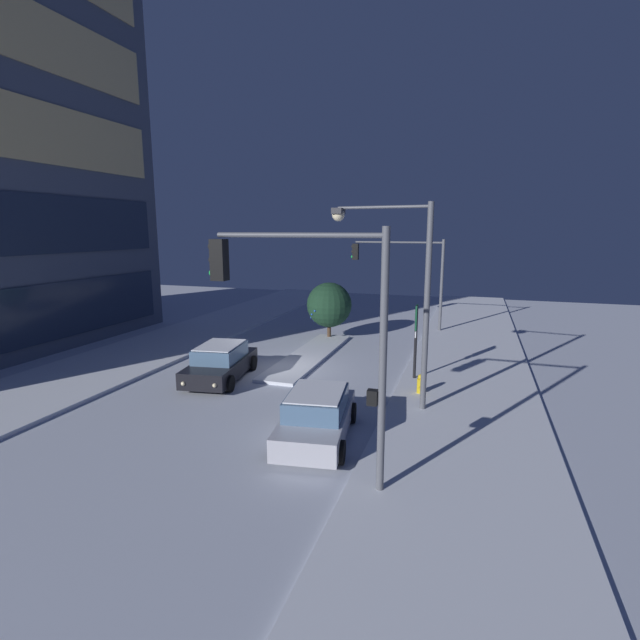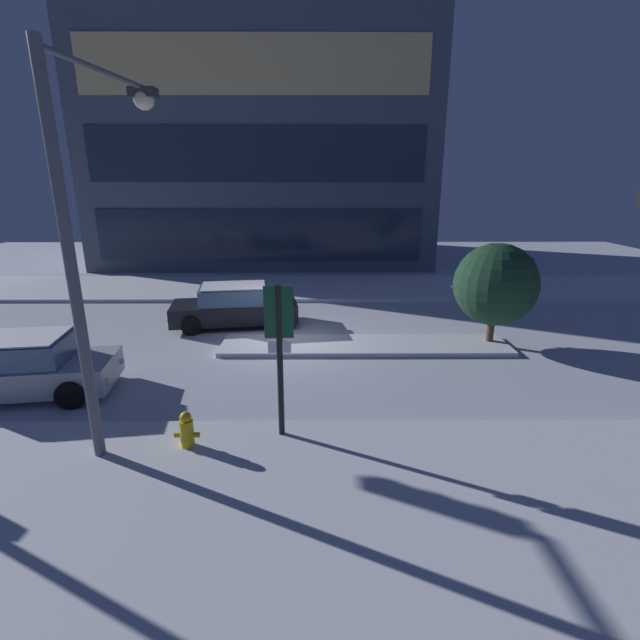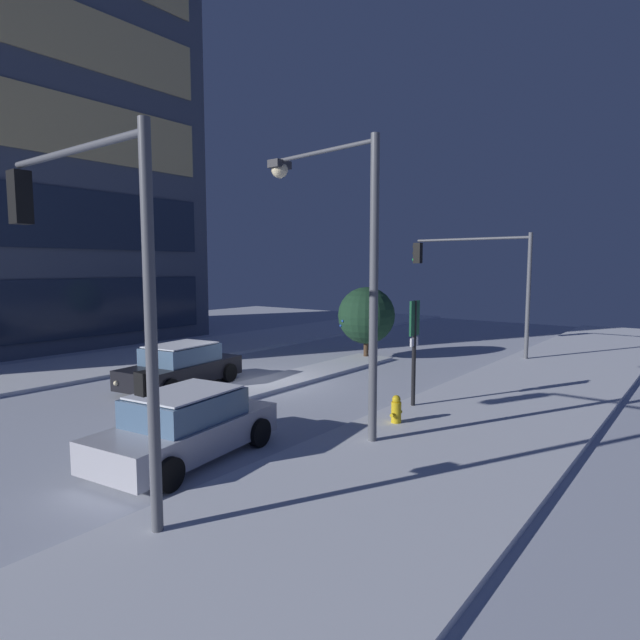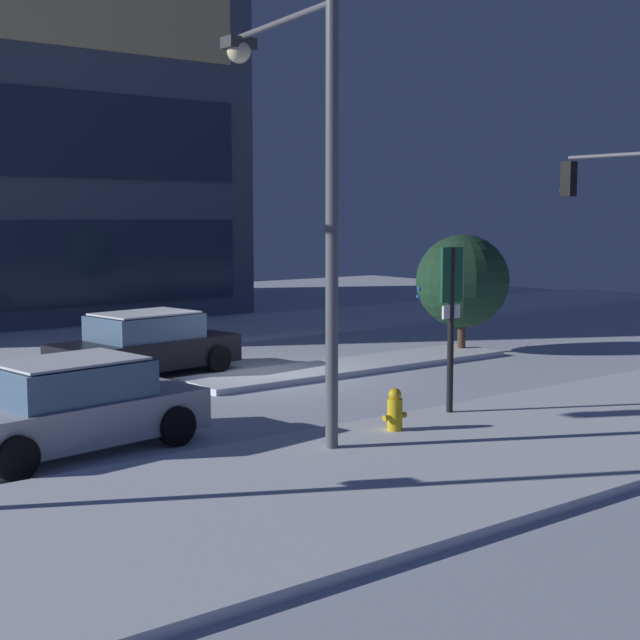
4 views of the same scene
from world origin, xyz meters
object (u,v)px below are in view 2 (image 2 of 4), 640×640
street_lamp_arched (98,201)px  fire_hydrant (187,433)px  decorated_tree_median (496,285)px  car_near (20,368)px  car_far (235,306)px  parking_info_sign (279,345)px

street_lamp_arched → fire_hydrant: 4.58m
fire_hydrant → decorated_tree_median: size_ratio=0.27×
street_lamp_arched → fire_hydrant: street_lamp_arched is taller
car_near → fire_hydrant: 5.34m
street_lamp_arched → decorated_tree_median: bearing=-53.8°
car_far → street_lamp_arched: size_ratio=0.66×
car_near → parking_info_sign: parking_info_sign is taller
street_lamp_arched → car_near: bearing=68.3°
street_lamp_arched → decorated_tree_median: size_ratio=2.17×
decorated_tree_median → fire_hydrant: bearing=-142.9°
parking_info_sign → fire_hydrant: bearing=102.0°
street_lamp_arched → decorated_tree_median: 11.15m
street_lamp_arched → car_far: bearing=-0.4°
decorated_tree_median → parking_info_sign: bearing=-138.0°
car_near → street_lamp_arched: (3.24, -1.77, 3.98)m
car_near → decorated_tree_median: decorated_tree_median is taller
fire_hydrant → car_far: bearing=93.4°
car_far → decorated_tree_median: decorated_tree_median is taller
car_far → fire_hydrant: size_ratio=5.44×
car_near → decorated_tree_median: size_ratio=1.39×
parking_info_sign → street_lamp_arched: bearing=82.3°
car_far → car_near: bearing=45.0°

